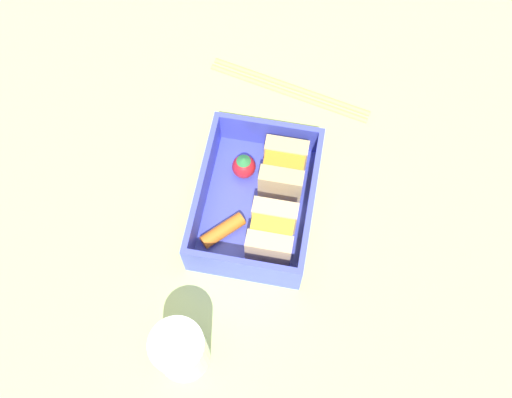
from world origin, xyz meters
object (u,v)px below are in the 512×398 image
at_px(strawberry_far_left, 244,166).
at_px(drinking_glass, 181,351).
at_px(sandwich_center_left, 272,232).
at_px(chopstick_pair, 289,88).
at_px(sandwich_left, 283,169).
at_px(carrot_stick_far_left, 223,230).

height_order(strawberry_far_left, drinking_glass, drinking_glass).
xyz_separation_m(sandwich_center_left, strawberry_far_left, (-0.07, -0.04, -0.01)).
distance_m(strawberry_far_left, drinking_glass, 0.21).
relative_size(strawberry_far_left, chopstick_pair, 0.16).
xyz_separation_m(sandwich_center_left, drinking_glass, (0.13, -0.06, 0.00)).
bearing_deg(sandwich_left, carrot_stick_far_left, -34.54).
xyz_separation_m(sandwich_left, drinking_glass, (0.21, -0.06, 0.00)).
bearing_deg(sandwich_left, sandwich_center_left, 0.00).
distance_m(sandwich_left, sandwich_center_left, 0.07).
relative_size(sandwich_center_left, carrot_stick_far_left, 1.10).
relative_size(sandwich_left, strawberry_far_left, 1.69).
bearing_deg(carrot_stick_far_left, sandwich_center_left, 92.26).
height_order(sandwich_left, chopstick_pair, sandwich_left).
bearing_deg(drinking_glass, strawberry_far_left, 174.40).
relative_size(sandwich_left, carrot_stick_far_left, 1.10).
distance_m(sandwich_center_left, carrot_stick_far_left, 0.05).
xyz_separation_m(chopstick_pair, drinking_glass, (0.33, -0.05, 0.03)).
height_order(sandwich_left, drinking_glass, drinking_glass).
distance_m(sandwich_left, strawberry_far_left, 0.04).
height_order(strawberry_far_left, chopstick_pair, strawberry_far_left).
height_order(sandwich_center_left, carrot_stick_far_left, sandwich_center_left).
bearing_deg(sandwich_center_left, drinking_glass, -25.59).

